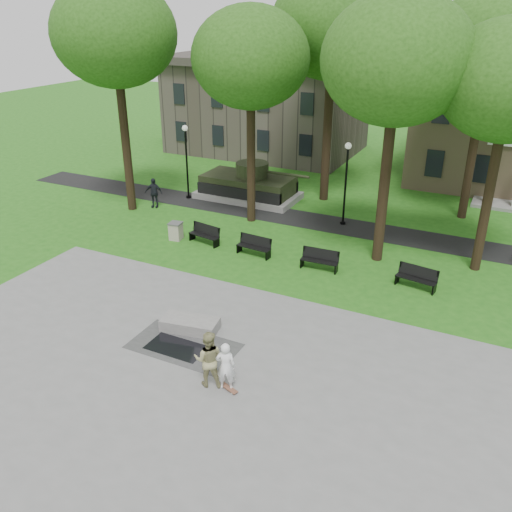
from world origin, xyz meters
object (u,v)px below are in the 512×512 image
(skateboarder, at_px, (226,366))
(friend_watching, at_px, (208,359))
(concrete_block, at_px, (190,324))
(park_bench_0, at_px, (205,234))
(trash_bin, at_px, (176,231))

(skateboarder, relative_size, friend_watching, 0.88)
(concrete_block, bearing_deg, friend_watching, -46.93)
(park_bench_0, distance_m, trash_bin, 1.66)
(friend_watching, bearing_deg, concrete_block, -69.80)
(friend_watching, bearing_deg, trash_bin, -73.96)
(concrete_block, relative_size, friend_watching, 1.10)
(skateboarder, relative_size, park_bench_0, 0.95)
(skateboarder, height_order, trash_bin, skateboarder)
(concrete_block, distance_m, park_bench_0, 8.50)
(friend_watching, distance_m, park_bench_0, 11.90)
(skateboarder, bearing_deg, trash_bin, -69.61)
(trash_bin, bearing_deg, park_bench_0, 10.09)
(concrete_block, height_order, skateboarder, skateboarder)
(trash_bin, bearing_deg, friend_watching, -51.10)
(friend_watching, bearing_deg, park_bench_0, -81.00)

